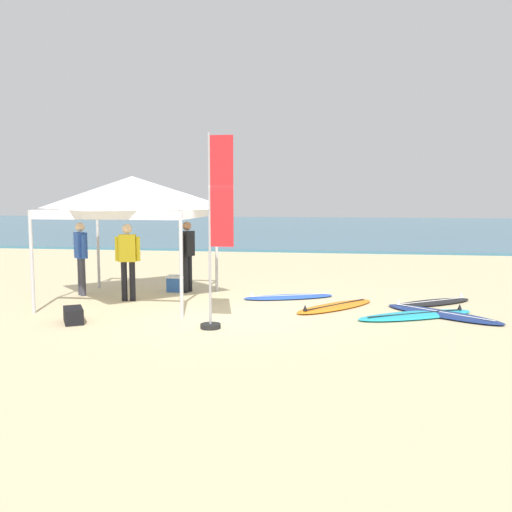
{
  "coord_description": "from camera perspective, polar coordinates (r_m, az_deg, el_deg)",
  "views": [
    {
      "loc": [
        2.12,
        -10.56,
        2.32
      ],
      "look_at": [
        0.29,
        1.52,
        1.0
      ],
      "focal_mm": 39.01,
      "sensor_mm": 36.0,
      "label": 1
    }
  ],
  "objects": [
    {
      "name": "surfboard_cyan",
      "position": [
        11.21,
        16.11,
        -5.83
      ],
      "size": [
        2.54,
        1.8,
        0.19
      ],
      "color": "#23B2CC",
      "rests_on": "ground"
    },
    {
      "name": "surfboard_navy",
      "position": [
        11.48,
        18.54,
        -5.63
      ],
      "size": [
        2.31,
        2.1,
        0.19
      ],
      "color": "navy",
      "rests_on": "ground"
    },
    {
      "name": "sea",
      "position": [
        40.83,
        5.66,
        2.95
      ],
      "size": [
        80.0,
        36.0,
        0.1
      ],
      "primitive_type": "cube",
      "color": "#386B84",
      "rests_on": "ground"
    },
    {
      "name": "person_yellow",
      "position": [
        12.58,
        -13.02,
        -0.07
      ],
      "size": [
        0.54,
        0.29,
        1.71
      ],
      "color": "black",
      "rests_on": "ground"
    },
    {
      "name": "person_black",
      "position": [
        13.5,
        -7.06,
        0.46
      ],
      "size": [
        0.3,
        0.53,
        1.71
      ],
      "color": "black",
      "rests_on": "ground"
    },
    {
      "name": "banner_flag",
      "position": [
        9.63,
        -4.11,
        1.71
      ],
      "size": [
        0.6,
        0.36,
        3.4
      ],
      "color": "#99999E",
      "rests_on": "ground"
    },
    {
      "name": "surfboard_blue",
      "position": [
        12.71,
        3.33,
        -4.19
      ],
      "size": [
        2.16,
        1.28,
        0.19
      ],
      "color": "blue",
      "rests_on": "ground"
    },
    {
      "name": "surfboard_orange",
      "position": [
        11.72,
        8.11,
        -5.13
      ],
      "size": [
        1.88,
        2.07,
        0.19
      ],
      "color": "orange",
      "rests_on": "ground"
    },
    {
      "name": "surfboard_black",
      "position": [
        12.62,
        17.71,
        -4.55
      ],
      "size": [
        1.98,
        1.6,
        0.19
      ],
      "color": "black",
      "rests_on": "ground"
    },
    {
      "name": "gear_bag_near_tent",
      "position": [
        10.8,
        -18.22,
        -5.8
      ],
      "size": [
        0.58,
        0.68,
        0.28
      ],
      "primitive_type": "cube",
      "rotation": [
        0.0,
        0.0,
        2.11
      ],
      "color": "black",
      "rests_on": "ground"
    },
    {
      "name": "cooler_box",
      "position": [
        13.71,
        -8.02,
        -2.8
      ],
      "size": [
        0.5,
        0.36,
        0.39
      ],
      "color": "#2D60B7",
      "rests_on": "ground"
    },
    {
      "name": "person_blue",
      "position": [
        13.57,
        -17.52,
        0.25
      ],
      "size": [
        0.4,
        0.43,
        1.71
      ],
      "color": "#383842",
      "rests_on": "ground"
    },
    {
      "name": "canopy_tent",
      "position": [
        12.44,
        -12.57,
        6.33
      ],
      "size": [
        3.16,
        3.16,
        2.75
      ],
      "color": "#B7B7BC",
      "rests_on": "ground"
    },
    {
      "name": "ground_plane",
      "position": [
        11.02,
        -2.67,
        -5.99
      ],
      "size": [
        80.0,
        80.0,
        0.0
      ],
      "primitive_type": "plane",
      "color": "beige"
    }
  ]
}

